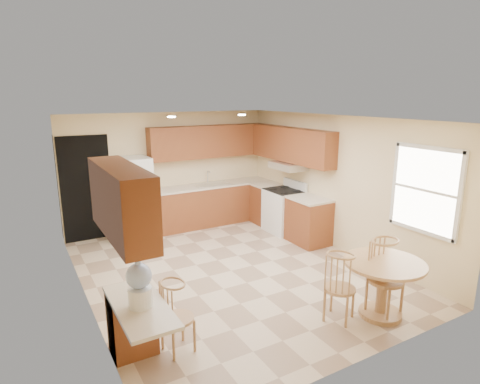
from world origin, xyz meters
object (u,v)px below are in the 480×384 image
dining_table (383,281)px  chair_desk (180,313)px  water_crock (139,284)px  refrigerator (132,198)px  stove (284,210)px  chair_table_a (345,283)px  chair_table_b (393,274)px

dining_table → chair_desk: size_ratio=1.22×
dining_table → water_crock: (-3.05, 0.46, 0.51)m
refrigerator → water_crock: refrigerator is taller
stove → chair_table_a: stove is taller
stove → chair_desk: size_ratio=1.29×
water_crock → chair_table_a: bearing=-7.8°
stove → water_crock: water_crock is taller
stove → water_crock: bearing=-143.4°
stove → chair_table_b: size_ratio=1.06×
dining_table → chair_table_a: chair_table_a is taller
refrigerator → water_crock: size_ratio=3.09×
chair_table_b → stove: bearing=-112.4°
stove → chair_desk: stove is taller
chair_table_b → chair_table_a: bearing=-29.1°
stove → chair_table_b: stove is taller
chair_table_a → chair_table_b: chair_table_b is taller
refrigerator → dining_table: 5.03m
dining_table → chair_desk: 2.66m
refrigerator → chair_table_a: refrigerator is taller
refrigerator → dining_table: size_ratio=1.60×
chair_table_b → water_crock: water_crock is taller
chair_desk → chair_table_b: bearing=68.1°
dining_table → chair_desk: chair_desk is taller
chair_table_b → water_crock: size_ratio=1.92×
refrigerator → stove: size_ratio=1.52×
stove → chair_desk: bearing=-140.9°
dining_table → chair_table_a: 0.57m
chair_desk → water_crock: water_crock is taller
stove → dining_table: size_ratio=1.05×
dining_table → chair_desk: (-2.60, 0.55, 0.02)m
stove → dining_table: (-0.88, -3.38, 0.03)m
refrigerator → chair_desk: size_ratio=1.95×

